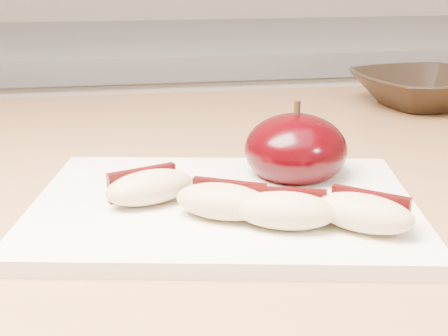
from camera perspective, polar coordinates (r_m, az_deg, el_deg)
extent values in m
cube|color=silver|center=(1.41, -8.59, -8.20)|extent=(2.40, 0.60, 0.90)
cube|color=slate|center=(1.28, -9.62, 11.02)|extent=(2.40, 0.62, 0.04)
cube|color=olive|center=(0.60, -8.53, -1.30)|extent=(1.64, 0.64, 0.04)
cube|color=silver|center=(0.47, 0.00, -3.56)|extent=(0.32, 0.26, 0.01)
ellipsoid|color=black|center=(0.52, 6.56, 1.68)|extent=(0.10, 0.10, 0.06)
cylinder|color=black|center=(0.51, 6.71, 5.45)|extent=(0.01, 0.01, 0.01)
ellipsoid|color=tan|center=(0.46, -6.79, -1.76)|extent=(0.08, 0.05, 0.02)
cube|color=black|center=(0.47, -7.51, -1.35)|extent=(0.05, 0.02, 0.02)
ellipsoid|color=tan|center=(0.43, -0.08, -3.09)|extent=(0.08, 0.06, 0.02)
cube|color=black|center=(0.44, 0.49, -2.55)|extent=(0.05, 0.03, 0.02)
ellipsoid|color=tan|center=(0.42, 5.65, -3.89)|extent=(0.07, 0.05, 0.02)
cube|color=black|center=(0.43, 5.77, -3.30)|extent=(0.05, 0.02, 0.02)
ellipsoid|color=tan|center=(0.42, 12.60, -4.03)|extent=(0.07, 0.07, 0.02)
cube|color=black|center=(0.43, 13.19, -3.52)|extent=(0.04, 0.04, 0.02)
imported|color=black|center=(0.85, 17.88, 6.86)|extent=(0.20, 0.20, 0.04)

